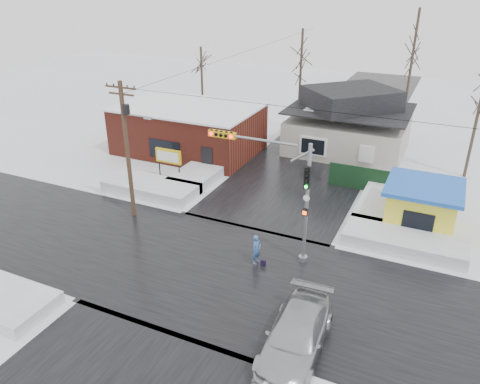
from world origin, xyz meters
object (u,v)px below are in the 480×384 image
at_px(car, 296,336).
at_px(pedestrian, 256,250).
at_px(kiosk, 422,205).
at_px(marquee_sign, 168,157).
at_px(utility_pole, 127,143).
at_px(traffic_signal, 279,183).

bearing_deg(car, pedestrian, 123.90).
bearing_deg(pedestrian, kiosk, -25.45).
bearing_deg(marquee_sign, car, -41.92).
xyz_separation_m(marquee_sign, pedestrian, (10.69, -7.82, -1.05)).
bearing_deg(marquee_sign, kiosk, 1.55).
height_order(pedestrian, car, pedestrian).
distance_m(pedestrian, car, 6.91).
xyz_separation_m(kiosk, car, (-3.64, -13.84, -0.62)).
height_order(kiosk, car, kiosk).
height_order(utility_pole, pedestrian, utility_pole).
bearing_deg(pedestrian, traffic_signal, -12.09).
xyz_separation_m(utility_pole, kiosk, (17.43, 6.49, -3.65)).
height_order(utility_pole, kiosk, utility_pole).
distance_m(kiosk, car, 14.32).
bearing_deg(pedestrian, utility_pole, 97.02).
relative_size(kiosk, car, 0.79).
height_order(utility_pole, marquee_sign, utility_pole).
height_order(traffic_signal, utility_pole, utility_pole).
bearing_deg(utility_pole, car, -28.05).
bearing_deg(car, utility_pole, 148.85).
relative_size(marquee_sign, kiosk, 0.55).
height_order(marquee_sign, car, marquee_sign).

